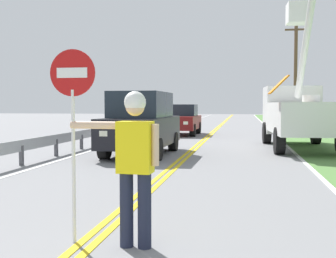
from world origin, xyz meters
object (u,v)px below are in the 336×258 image
Objects in this scene: utility_bucket_truck at (298,111)px; oncoming_suv_nearest at (142,123)px; flagger_worker at (134,159)px; stop_sign_paddle at (73,102)px; utility_pole_mid at (296,72)px; oncoming_sedan_second at (181,120)px.

utility_bucket_truck is 6.48m from oncoming_suv_nearest.
utility_bucket_truck reaches higher than oncoming_suv_nearest.
flagger_worker is 0.78× the size of stop_sign_paddle.
utility_pole_mid is at bearing 72.05° from oncoming_suv_nearest.
stop_sign_paddle is 13.46m from utility_bucket_truck.
flagger_worker is 0.39× the size of oncoming_suv_nearest.
stop_sign_paddle is 0.34× the size of utility_bucket_truck.
flagger_worker is at bearing -104.63° from utility_bucket_truck.
utility_pole_mid reaches higher than flagger_worker.
oncoming_suv_nearest is at bearing -89.58° from oncoming_sedan_second.
flagger_worker is at bearing -99.44° from utility_pole_mid.
utility_bucket_truck is (3.36, 12.86, 0.37)m from flagger_worker.
utility_pole_mid is (7.55, 23.31, 3.34)m from oncoming_suv_nearest.
flagger_worker is 13.30m from utility_bucket_truck.
oncoming_suv_nearest is at bearing -107.95° from utility_pole_mid.
oncoming_suv_nearest is (-2.11, 9.40, 0.01)m from flagger_worker.
utility_bucket_truck is 0.82× the size of utility_pole_mid.
oncoming_suv_nearest is (-5.47, -3.46, -0.36)m from utility_bucket_truck.
utility_pole_mid reaches higher than utility_bucket_truck.
flagger_worker is 1.02m from stop_sign_paddle.
stop_sign_paddle is 0.50× the size of oncoming_suv_nearest.
oncoming_suv_nearest is 1.12× the size of oncoming_sedan_second.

